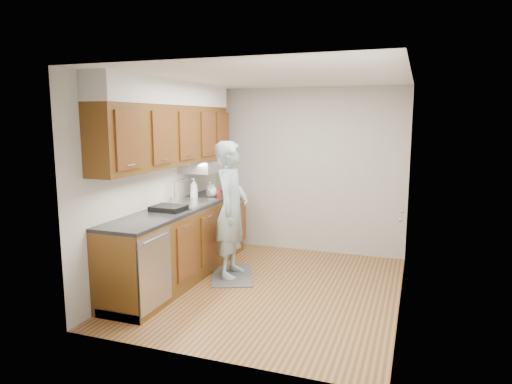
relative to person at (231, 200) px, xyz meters
The scene contains 16 objects.
floor 1.20m from the person, 22.37° to the right, with size 3.50×3.50×0.00m, color #A56C3E.
ceiling 1.63m from the person, 22.37° to the right, with size 3.50×3.50×0.00m, color white.
wall_left 0.96m from the person, 164.36° to the right, with size 0.02×3.50×2.50m, color #BBB9AF.
wall_right 2.14m from the person, ahead, with size 0.02×3.50×2.50m, color #BBB9AF.
wall_back 1.64m from the person, 67.97° to the left, with size 3.00×0.02×2.50m, color #BBB9AF.
counter 0.83m from the person, 156.99° to the right, with size 0.64×2.80×1.30m.
upper_cabinets 1.21m from the person, 164.21° to the right, with size 0.47×2.80×1.21m.
closet_door 2.10m from the person, ahead, with size 0.02×1.22×2.05m, color silver.
floor_mat 1.00m from the person, ahead, with size 0.51×0.87×0.02m, color slate.
person is the anchor object (origin of this frame).
soap_bottle_a 0.76m from the person, 155.68° to the left, with size 0.11×0.11×0.28m, color silver.
soap_bottle_b 0.82m from the person, 134.23° to the left, with size 0.09×0.09×0.21m, color silver.
soap_bottle_c 0.74m from the person, 132.97° to the left, with size 0.14×0.14×0.19m, color silver.
soda_can 0.62m from the person, 129.60° to the left, with size 0.07×0.07×0.13m, color red.
steel_can 0.78m from the person, 134.17° to the left, with size 0.06×0.06×0.11m, color #A5A5AA.
dish_rack 0.81m from the person, 136.72° to the right, with size 0.38×0.32×0.06m, color black.
Camera 1 is at (1.62, -5.02, 2.04)m, focal length 32.00 mm.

